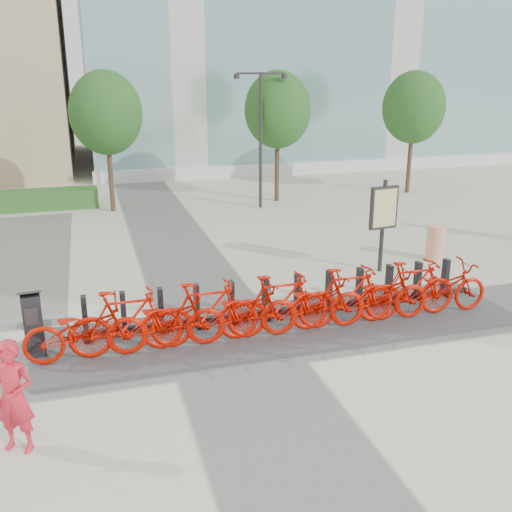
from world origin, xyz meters
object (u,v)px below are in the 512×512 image
object	(u,v)px
kiosk	(33,324)
map_sign	(384,212)
construction_barrel	(435,243)
worker_red	(14,397)
bike_0	(85,330)

from	to	relation	value
kiosk	map_sign	distance (m)	8.72
construction_barrel	worker_red	bearing A→B (deg)	-150.86
bike_0	map_sign	xyz separation A→B (m)	(7.41, 2.99, 0.96)
map_sign	construction_barrel	bearing A→B (deg)	4.79
bike_0	construction_barrel	distance (m)	9.94
bike_0	construction_barrel	xyz separation A→B (m)	(9.33, 3.43, -0.16)
bike_0	construction_barrel	world-z (taller)	bike_0
bike_0	map_sign	size ratio (longest dim) A/B	0.88
worker_red	map_sign	world-z (taller)	map_sign
worker_red	construction_barrel	xyz separation A→B (m)	(10.26, 5.72, -0.33)
kiosk	worker_red	world-z (taller)	worker_red
bike_0	worker_red	world-z (taller)	worker_red
construction_barrel	map_sign	world-z (taller)	map_sign
map_sign	kiosk	bearing A→B (deg)	-170.80
worker_red	kiosk	bearing A→B (deg)	113.73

